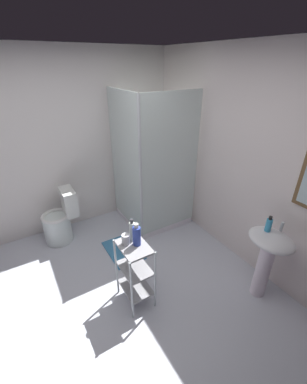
{
  "coord_description": "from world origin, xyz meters",
  "views": [
    {
      "loc": [
        1.65,
        -0.46,
        2.3
      ],
      "look_at": [
        -0.42,
        0.79,
        1.01
      ],
      "focal_mm": 23.05,
      "sensor_mm": 36.0,
      "label": 1
    }
  ],
  "objects_px": {
    "storage_cart": "(135,269)",
    "hand_soap_bottle": "(269,225)",
    "lotion_bottle_white": "(132,231)",
    "shampoo_bottle_blue": "(137,236)",
    "bath_mat": "(123,250)",
    "rinse_cup": "(126,239)",
    "shower_stall": "(151,196)",
    "toilet": "(60,221)",
    "pedestal_sink": "(268,253)"
  },
  "relations": [
    {
      "from": "storage_cart",
      "to": "hand_soap_bottle",
      "type": "bearing_deg",
      "value": 65.15
    },
    {
      "from": "storage_cart",
      "to": "lotion_bottle_white",
      "type": "relative_size",
      "value": 3.12
    },
    {
      "from": "storage_cart",
      "to": "shampoo_bottle_blue",
      "type": "bearing_deg",
      "value": 96.72
    },
    {
      "from": "bath_mat",
      "to": "hand_soap_bottle",
      "type": "bearing_deg",
      "value": 36.93
    },
    {
      "from": "rinse_cup",
      "to": "bath_mat",
      "type": "xyz_separation_m",
      "value": [
        -0.71,
        0.25,
        -0.78
      ]
    },
    {
      "from": "hand_soap_bottle",
      "to": "lotion_bottle_white",
      "type": "distance_m",
      "value": 1.34
    },
    {
      "from": "shower_stall",
      "to": "bath_mat",
      "type": "relative_size",
      "value": 3.33
    },
    {
      "from": "bath_mat",
      "to": "shower_stall",
      "type": "bearing_deg",
      "value": 121.09
    },
    {
      "from": "toilet",
      "to": "lotion_bottle_white",
      "type": "relative_size",
      "value": 3.21
    },
    {
      "from": "lotion_bottle_white",
      "to": "rinse_cup",
      "type": "distance_m",
      "value": 0.1
    },
    {
      "from": "rinse_cup",
      "to": "shampoo_bottle_blue",
      "type": "bearing_deg",
      "value": 53.25
    },
    {
      "from": "shampoo_bottle_blue",
      "to": "rinse_cup",
      "type": "xyz_separation_m",
      "value": [
        -0.06,
        -0.09,
        -0.05
      ]
    },
    {
      "from": "lotion_bottle_white",
      "to": "shampoo_bottle_blue",
      "type": "xyz_separation_m",
      "value": [
        0.09,
        0.0,
        0.0
      ]
    },
    {
      "from": "storage_cart",
      "to": "rinse_cup",
      "type": "xyz_separation_m",
      "value": [
        -0.07,
        -0.05,
        0.36
      ]
    },
    {
      "from": "shower_stall",
      "to": "storage_cart",
      "type": "height_order",
      "value": "shower_stall"
    },
    {
      "from": "lotion_bottle_white",
      "to": "shower_stall",
      "type": "bearing_deg",
      "value": 142.07
    },
    {
      "from": "toilet",
      "to": "shampoo_bottle_blue",
      "type": "height_order",
      "value": "shampoo_bottle_blue"
    },
    {
      "from": "shower_stall",
      "to": "hand_soap_bottle",
      "type": "xyz_separation_m",
      "value": [
        1.74,
        0.32,
        0.42
      ]
    },
    {
      "from": "lotion_bottle_white",
      "to": "toilet",
      "type": "bearing_deg",
      "value": -161.37
    },
    {
      "from": "pedestal_sink",
      "to": "lotion_bottle_white",
      "type": "xyz_separation_m",
      "value": [
        -0.72,
        -1.17,
        0.27
      ]
    },
    {
      "from": "toilet",
      "to": "bath_mat",
      "type": "distance_m",
      "value": 0.98
    },
    {
      "from": "toilet",
      "to": "hand_soap_bottle",
      "type": "distance_m",
      "value": 2.66
    },
    {
      "from": "pedestal_sink",
      "to": "storage_cart",
      "type": "bearing_deg",
      "value": -117.54
    },
    {
      "from": "storage_cart",
      "to": "shampoo_bottle_blue",
      "type": "height_order",
      "value": "shampoo_bottle_blue"
    },
    {
      "from": "toilet",
      "to": "shower_stall",
      "type": "bearing_deg",
      "value": 78.05
    },
    {
      "from": "pedestal_sink",
      "to": "hand_soap_bottle",
      "type": "height_order",
      "value": "hand_soap_bottle"
    },
    {
      "from": "pedestal_sink",
      "to": "rinse_cup",
      "type": "height_order",
      "value": "rinse_cup"
    },
    {
      "from": "pedestal_sink",
      "to": "lotion_bottle_white",
      "type": "relative_size",
      "value": 3.42
    },
    {
      "from": "shower_stall",
      "to": "pedestal_sink",
      "type": "relative_size",
      "value": 2.47
    },
    {
      "from": "pedestal_sink",
      "to": "toilet",
      "type": "xyz_separation_m",
      "value": [
        -2.09,
        -1.63,
        -0.26
      ]
    },
    {
      "from": "storage_cart",
      "to": "bath_mat",
      "type": "relative_size",
      "value": 1.23
    },
    {
      "from": "shower_stall",
      "to": "bath_mat",
      "type": "height_order",
      "value": "shower_stall"
    },
    {
      "from": "shower_stall",
      "to": "toilet",
      "type": "xyz_separation_m",
      "value": [
        -0.28,
        -1.31,
        -0.15
      ]
    },
    {
      "from": "pedestal_sink",
      "to": "hand_soap_bottle",
      "type": "distance_m",
      "value": 0.31
    },
    {
      "from": "lotion_bottle_white",
      "to": "bath_mat",
      "type": "bearing_deg",
      "value": 166.09
    },
    {
      "from": "hand_soap_bottle",
      "to": "bath_mat",
      "type": "relative_size",
      "value": 0.28
    },
    {
      "from": "hand_soap_bottle",
      "to": "rinse_cup",
      "type": "height_order",
      "value": "hand_soap_bottle"
    },
    {
      "from": "pedestal_sink",
      "to": "storage_cart",
      "type": "xyz_separation_m",
      "value": [
        -0.63,
        -1.2,
        -0.14
      ]
    },
    {
      "from": "hand_soap_bottle",
      "to": "lotion_bottle_white",
      "type": "height_order",
      "value": "hand_soap_bottle"
    },
    {
      "from": "shower_stall",
      "to": "hand_soap_bottle",
      "type": "relative_size",
      "value": 11.81
    },
    {
      "from": "pedestal_sink",
      "to": "hand_soap_bottle",
      "type": "bearing_deg",
      "value": 176.39
    },
    {
      "from": "pedestal_sink",
      "to": "shower_stall",
      "type": "bearing_deg",
      "value": -170.16
    },
    {
      "from": "toilet",
      "to": "hand_soap_bottle",
      "type": "xyz_separation_m",
      "value": [
        2.02,
        1.63,
        0.57
      ]
    },
    {
      "from": "pedestal_sink",
      "to": "rinse_cup",
      "type": "relative_size",
      "value": 7.73
    },
    {
      "from": "toilet",
      "to": "rinse_cup",
      "type": "xyz_separation_m",
      "value": [
        1.4,
        0.38,
        0.48
      ]
    },
    {
      "from": "toilet",
      "to": "rinse_cup",
      "type": "distance_m",
      "value": 1.52
    },
    {
      "from": "storage_cart",
      "to": "shampoo_bottle_blue",
      "type": "relative_size",
      "value": 3.09
    },
    {
      "from": "shampoo_bottle_blue",
      "to": "bath_mat",
      "type": "bearing_deg",
      "value": 167.9
    },
    {
      "from": "hand_soap_bottle",
      "to": "shower_stall",
      "type": "bearing_deg",
      "value": -169.65
    },
    {
      "from": "toilet",
      "to": "lotion_bottle_white",
      "type": "distance_m",
      "value": 1.54
    }
  ]
}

